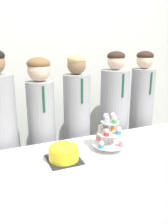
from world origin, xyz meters
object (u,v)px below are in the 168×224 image
(student_0, at_px, (1,142))
(student_2, at_px, (77,133))
(cupcake_stand, at_px, (110,132))
(round_cake, at_px, (64,152))
(student_4, at_px, (140,122))
(student_1, at_px, (42,136))
(cake_knife, at_px, (88,166))
(student_3, at_px, (113,127))

(student_0, xyz_separation_m, student_2, (0.70, -0.00, -0.02))
(cupcake_stand, bearing_deg, round_cake, -173.41)
(student_4, bearing_deg, cupcake_stand, -142.50)
(student_1, bearing_deg, student_0, 180.00)
(student_0, distance_m, student_4, 1.43)
(student_1, bearing_deg, cupcake_stand, -51.25)
(cake_knife, distance_m, student_3, 0.92)
(cake_knife, relative_size, cupcake_stand, 1.04)
(cupcake_stand, bearing_deg, student_0, 146.33)
(round_cake, relative_size, student_1, 0.16)
(cupcake_stand, distance_m, student_0, 0.93)
(cake_knife, height_order, student_3, student_3)
(student_2, bearing_deg, cupcake_stand, -82.19)
(student_0, distance_m, student_2, 0.70)
(cake_knife, distance_m, cupcake_stand, 0.35)
(round_cake, distance_m, student_3, 0.91)
(round_cake, relative_size, cupcake_stand, 0.81)
(cupcake_stand, bearing_deg, student_2, 97.81)
(student_1, xyz_separation_m, student_2, (0.34, 0.00, -0.02))
(cupcake_stand, bearing_deg, cake_knife, -144.97)
(cupcake_stand, height_order, student_3, student_3)
(student_0, bearing_deg, student_4, -0.00)
(student_3, bearing_deg, student_1, -180.00)
(round_cake, relative_size, student_4, 0.16)
(student_0, relative_size, student_3, 1.02)
(student_0, distance_m, student_1, 0.36)
(student_0, bearing_deg, student_3, -0.00)
(round_cake, xyz_separation_m, cupcake_stand, (0.39, 0.04, 0.07))
(cupcake_stand, height_order, student_0, student_0)
(round_cake, distance_m, student_1, 0.56)
(round_cake, bearing_deg, cupcake_stand, 6.59)
(round_cake, bearing_deg, student_2, 60.25)
(cupcake_stand, xyz_separation_m, student_0, (-0.77, 0.51, -0.16))
(round_cake, height_order, student_0, student_0)
(student_1, relative_size, student_3, 0.97)
(student_3, bearing_deg, student_0, 180.00)
(cupcake_stand, relative_size, student_4, 0.20)
(student_2, bearing_deg, student_3, 0.00)
(student_1, relative_size, student_2, 0.99)
(student_3, bearing_deg, round_cake, -142.35)
(cupcake_stand, bearing_deg, student_1, 128.75)
(student_2, xyz_separation_m, student_4, (0.73, -0.00, 0.01))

